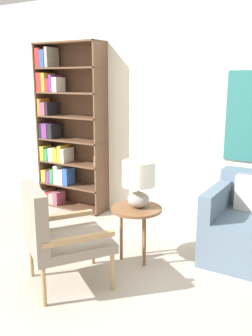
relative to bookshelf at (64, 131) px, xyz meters
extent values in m
plane|color=#B2A899|center=(1.36, -1.85, -1.03)|extent=(14.00, 14.00, 0.00)
cube|color=silver|center=(1.36, 0.18, 0.32)|extent=(6.40, 0.06, 2.70)
cube|color=brown|center=(-0.34, 0.00, 0.05)|extent=(0.02, 0.30, 2.14)
cube|color=brown|center=(0.60, 0.00, 0.05)|extent=(0.02, 0.30, 2.14)
cube|color=brown|center=(0.13, 0.00, 1.11)|extent=(0.95, 0.30, 0.02)
cube|color=brown|center=(0.13, 0.00, -1.02)|extent=(0.95, 0.30, 0.02)
cube|color=brown|center=(0.13, 0.15, 0.05)|extent=(0.95, 0.01, 2.14)
cube|color=brown|center=(0.13, 0.00, -0.71)|extent=(0.95, 0.30, 0.02)
cube|color=gray|center=(-0.30, -0.02, -0.92)|extent=(0.05, 0.24, 0.18)
cube|color=red|center=(-0.23, -0.06, -0.93)|extent=(0.05, 0.17, 0.16)
cube|color=gray|center=(-0.16, -0.03, -0.93)|extent=(0.08, 0.22, 0.16)
cube|color=#B24C6B|center=(-0.09, -0.04, -0.92)|extent=(0.06, 0.19, 0.17)
cube|color=brown|center=(0.13, 0.00, -0.41)|extent=(0.95, 0.30, 0.02)
cube|color=gold|center=(-0.28, -0.04, -0.62)|extent=(0.08, 0.19, 0.17)
cube|color=#7A338C|center=(-0.20, -0.04, -0.62)|extent=(0.05, 0.19, 0.16)
cube|color=#338C4C|center=(-0.14, -0.04, -0.61)|extent=(0.06, 0.19, 0.19)
cube|color=silver|center=(-0.07, -0.02, -0.58)|extent=(0.06, 0.24, 0.25)
cube|color=silver|center=(0.01, -0.02, -0.60)|extent=(0.08, 0.24, 0.21)
cube|color=#2D56A8|center=(0.10, -0.05, -0.59)|extent=(0.08, 0.18, 0.23)
cube|color=brown|center=(0.13, 0.00, -0.11)|extent=(0.95, 0.30, 0.02)
cube|color=gold|center=(-0.29, -0.05, -0.30)|extent=(0.06, 0.18, 0.19)
cube|color=#338C4C|center=(-0.22, -0.03, -0.32)|extent=(0.07, 0.22, 0.16)
cube|color=silver|center=(-0.14, -0.02, -0.31)|extent=(0.07, 0.25, 0.18)
cube|color=gold|center=(-0.06, -0.05, -0.31)|extent=(0.07, 0.18, 0.18)
cube|color=gold|center=(0.01, -0.03, -0.29)|extent=(0.05, 0.21, 0.22)
cube|color=silver|center=(0.07, -0.03, -0.31)|extent=(0.05, 0.22, 0.19)
cylinder|color=white|center=(0.52, 0.00, -0.34)|extent=(0.08, 0.08, 0.12)
cube|color=brown|center=(0.13, 0.00, 0.20)|extent=(0.95, 0.30, 0.02)
cube|color=black|center=(-0.30, -0.02, 0.00)|extent=(0.04, 0.23, 0.20)
cube|color=#7A338C|center=(-0.23, -0.02, 0.00)|extent=(0.09, 0.25, 0.20)
cube|color=black|center=(-0.14, -0.03, 0.00)|extent=(0.08, 0.22, 0.19)
cube|color=brown|center=(0.13, 0.00, 0.50)|extent=(0.95, 0.30, 0.02)
cube|color=orange|center=(-0.30, -0.04, 0.31)|extent=(0.04, 0.19, 0.21)
cube|color=#B24C6B|center=(-0.23, -0.03, 0.29)|extent=(0.07, 0.22, 0.17)
cube|color=black|center=(-0.17, -0.02, 0.29)|extent=(0.04, 0.23, 0.17)
cube|color=brown|center=(0.13, 0.00, 0.80)|extent=(0.95, 0.30, 0.02)
cube|color=red|center=(-0.28, -0.02, 0.63)|extent=(0.08, 0.24, 0.24)
cube|color=gold|center=(-0.20, -0.03, 0.63)|extent=(0.05, 0.22, 0.24)
cube|color=red|center=(-0.14, -0.04, 0.59)|extent=(0.06, 0.20, 0.17)
cube|color=#7A338C|center=(-0.08, -0.03, 0.62)|extent=(0.04, 0.22, 0.21)
cube|color=silver|center=(-0.02, -0.05, 0.60)|extent=(0.07, 0.18, 0.18)
cube|color=red|center=(-0.28, -0.05, 0.93)|extent=(0.07, 0.17, 0.24)
cube|color=#2D56A8|center=(-0.20, -0.05, 0.92)|extent=(0.07, 0.18, 0.22)
cube|color=gray|center=(-0.13, -0.02, 0.94)|extent=(0.05, 0.23, 0.25)
cylinder|color=tan|center=(1.69, -1.46, -0.86)|extent=(0.04, 0.04, 0.33)
cylinder|color=tan|center=(1.29, -1.18, -0.86)|extent=(0.04, 0.04, 0.33)
cylinder|color=tan|center=(1.36, -1.92, -0.86)|extent=(0.04, 0.04, 0.33)
cylinder|color=tan|center=(0.96, -1.64, -0.86)|extent=(0.04, 0.04, 0.33)
cube|color=gray|center=(1.32, -1.55, -0.66)|extent=(0.83, 0.85, 0.08)
cube|color=gray|center=(1.17, -1.78, -0.38)|extent=(0.52, 0.41, 0.47)
cube|color=tan|center=(1.54, -1.70, -0.52)|extent=(0.37, 0.50, 0.04)
cube|color=tan|center=(1.11, -1.40, -0.52)|extent=(0.37, 0.50, 0.04)
cube|color=slate|center=(2.20, -0.33, -0.47)|extent=(0.12, 0.86, 0.26)
cylinder|color=brown|center=(1.60, -0.90, -0.51)|extent=(0.48, 0.48, 0.02)
cylinder|color=brown|center=(1.60, -0.75, -0.78)|extent=(0.03, 0.03, 0.50)
cylinder|color=brown|center=(1.47, -0.97, -0.78)|extent=(0.03, 0.03, 0.50)
cylinder|color=brown|center=(1.72, -0.97, -0.78)|extent=(0.03, 0.03, 0.50)
ellipsoid|color=#A59E93|center=(1.60, -0.87, -0.43)|extent=(0.21, 0.21, 0.15)
cylinder|color=tan|center=(1.60, -0.87, -0.32)|extent=(0.02, 0.02, 0.06)
cylinder|color=white|center=(1.60, -0.87, -0.18)|extent=(0.31, 0.31, 0.23)
camera|label=1|loc=(3.20, -3.80, 0.67)|focal=40.00mm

